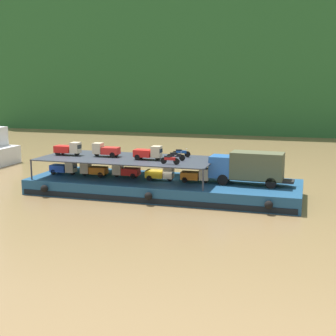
% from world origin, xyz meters
% --- Properties ---
extents(ground_plane, '(400.00, 400.00, 0.00)m').
position_xyz_m(ground_plane, '(0.00, 0.00, 0.00)').
color(ground_plane, brown).
extents(hillside_far_bank, '(125.70, 31.43, 38.54)m').
position_xyz_m(hillside_far_bank, '(0.00, 70.62, 21.71)').
color(hillside_far_bank, '#235628').
rests_on(hillside_far_bank, ground).
extents(cargo_barge, '(26.71, 8.91, 1.50)m').
position_xyz_m(cargo_barge, '(0.00, -0.02, 0.75)').
color(cargo_barge, navy).
rests_on(cargo_barge, ground).
extents(covered_lorry, '(7.92, 2.56, 3.10)m').
position_xyz_m(covered_lorry, '(8.37, 0.19, 3.19)').
color(covered_lorry, '#285BA3').
rests_on(covered_lorry, cargo_barge).
extents(cargo_rack, '(17.51, 7.54, 2.00)m').
position_xyz_m(cargo_rack, '(-3.80, 0.00, 3.44)').
color(cargo_rack, '#2D333D').
rests_on(cargo_rack, cargo_barge).
extents(mini_truck_lower_stern, '(2.75, 1.22, 1.38)m').
position_xyz_m(mini_truck_lower_stern, '(-10.74, -0.35, 2.19)').
color(mini_truck_lower_stern, '#1E47B7').
rests_on(mini_truck_lower_stern, cargo_barge).
extents(mini_truck_lower_aft, '(2.79, 1.28, 1.38)m').
position_xyz_m(mini_truck_lower_aft, '(-7.36, -0.35, 2.19)').
color(mini_truck_lower_aft, orange).
rests_on(mini_truck_lower_aft, cargo_barge).
extents(mini_truck_lower_mid, '(2.78, 1.26, 1.38)m').
position_xyz_m(mini_truck_lower_mid, '(-3.94, -0.01, 2.19)').
color(mini_truck_lower_mid, red).
rests_on(mini_truck_lower_mid, cargo_barge).
extents(mini_truck_lower_fore, '(2.76, 1.23, 1.38)m').
position_xyz_m(mini_truck_lower_fore, '(-0.12, -0.43, 2.19)').
color(mini_truck_lower_fore, gold).
rests_on(mini_truck_lower_fore, cargo_barge).
extents(mini_truck_lower_bow, '(2.77, 1.25, 1.38)m').
position_xyz_m(mini_truck_lower_bow, '(3.39, -0.22, 2.19)').
color(mini_truck_lower_bow, orange).
rests_on(mini_truck_lower_bow, cargo_barge).
extents(mini_truck_upper_stern, '(2.74, 1.20, 1.38)m').
position_xyz_m(mini_truck_upper_stern, '(-10.32, -0.04, 4.19)').
color(mini_truck_upper_stern, red).
rests_on(mini_truck_upper_stern, cargo_rack).
extents(mini_truck_upper_mid, '(2.75, 1.22, 1.38)m').
position_xyz_m(mini_truck_upper_mid, '(-6.20, 0.21, 4.19)').
color(mini_truck_upper_mid, red).
rests_on(mini_truck_upper_mid, cargo_rack).
extents(mini_truck_upper_fore, '(2.75, 1.21, 1.38)m').
position_xyz_m(mini_truck_upper_fore, '(-1.36, -0.40, 4.19)').
color(mini_truck_upper_fore, red).
rests_on(mini_truck_upper_fore, cargo_rack).
extents(motorcycle_upper_port, '(1.90, 0.55, 0.87)m').
position_xyz_m(motorcycle_upper_port, '(1.39, -2.26, 3.93)').
color(motorcycle_upper_port, black).
rests_on(motorcycle_upper_port, cargo_rack).
extents(motorcycle_upper_centre, '(1.90, 0.55, 0.87)m').
position_xyz_m(motorcycle_upper_centre, '(1.30, 0.00, 3.93)').
color(motorcycle_upper_centre, black).
rests_on(motorcycle_upper_centre, cargo_rack).
extents(motorcycle_upper_stbd, '(1.90, 0.55, 0.87)m').
position_xyz_m(motorcycle_upper_stbd, '(1.25, 2.26, 3.93)').
color(motorcycle_upper_stbd, black).
rests_on(motorcycle_upper_stbd, cargo_rack).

